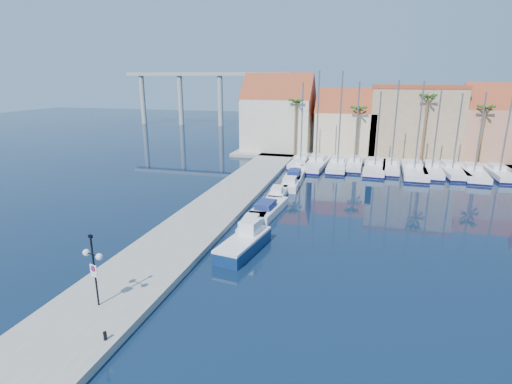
# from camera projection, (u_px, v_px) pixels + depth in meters

# --- Properties ---
(ground) EXTENTS (260.00, 260.00, 0.00)m
(ground) POSITION_uv_depth(u_px,v_px,m) (274.00, 278.00, 27.34)
(ground) COLOR black
(ground) RESTS_ON ground
(quay_west) EXTENTS (6.00, 77.00, 0.50)m
(quay_west) POSITION_uv_depth(u_px,v_px,m) (219.00, 205.00, 42.07)
(quay_west) COLOR gray
(quay_west) RESTS_ON ground
(shore_north) EXTENTS (54.00, 16.00, 0.50)m
(shore_north) POSITION_uv_depth(u_px,v_px,m) (392.00, 155.00, 69.20)
(shore_north) COLOR gray
(shore_north) RESTS_ON ground
(lamp_post) EXTENTS (1.46, 0.69, 4.41)m
(lamp_post) POSITION_uv_depth(u_px,v_px,m) (93.00, 260.00, 22.42)
(lamp_post) COLOR black
(lamp_post) RESTS_ON quay_west
(bollard) EXTENTS (0.18, 0.18, 0.45)m
(bollard) POSITION_uv_depth(u_px,v_px,m) (105.00, 336.00, 20.09)
(bollard) COLOR black
(bollard) RESTS_ON quay_west
(fishing_boat) EXTENTS (3.07, 6.56, 2.21)m
(fishing_boat) POSITION_uv_depth(u_px,v_px,m) (244.00, 242.00, 31.46)
(fishing_boat) COLOR navy
(fishing_boat) RESTS_ON ground
(motorboat_west_0) EXTENTS (1.95, 5.39, 1.40)m
(motorboat_west_0) POSITION_uv_depth(u_px,v_px,m) (252.00, 224.00, 35.99)
(motorboat_west_0) COLOR white
(motorboat_west_0) RESTS_ON ground
(motorboat_west_1) EXTENTS (2.88, 7.18, 1.40)m
(motorboat_west_1) POSITION_uv_depth(u_px,v_px,m) (268.00, 208.00, 40.19)
(motorboat_west_1) COLOR white
(motorboat_west_1) RESTS_ON ground
(motorboat_west_2) EXTENTS (1.99, 5.33, 1.40)m
(motorboat_west_2) POSITION_uv_depth(u_px,v_px,m) (278.00, 193.00, 45.52)
(motorboat_west_2) COLOR white
(motorboat_west_2) RESTS_ON ground
(motorboat_west_3) EXTENTS (2.26, 6.14, 1.40)m
(motorboat_west_3) POSITION_uv_depth(u_px,v_px,m) (291.00, 183.00, 49.66)
(motorboat_west_3) COLOR white
(motorboat_west_3) RESTS_ON ground
(motorboat_west_4) EXTENTS (2.53, 7.08, 1.40)m
(motorboat_west_4) POSITION_uv_depth(u_px,v_px,m) (295.00, 175.00, 53.65)
(motorboat_west_4) COLOR white
(motorboat_west_4) RESTS_ON ground
(motorboat_west_5) EXTENTS (2.51, 6.16, 1.40)m
(motorboat_west_5) POSITION_uv_depth(u_px,v_px,m) (301.00, 166.00, 59.45)
(motorboat_west_5) COLOR white
(motorboat_west_5) RESTS_ON ground
(sailboat_0) EXTENTS (2.87, 9.58, 12.51)m
(sailboat_0) POSITION_uv_depth(u_px,v_px,m) (301.00, 161.00, 62.12)
(sailboat_0) COLOR white
(sailboat_0) RESTS_ON ground
(sailboat_1) EXTENTS (4.01, 11.85, 14.12)m
(sailboat_1) POSITION_uv_depth(u_px,v_px,m) (317.00, 163.00, 60.89)
(sailboat_1) COLOR white
(sailboat_1) RESTS_ON ground
(sailboat_2) EXTENTS (2.73, 10.09, 14.06)m
(sailboat_2) POSITION_uv_depth(u_px,v_px,m) (338.00, 165.00, 59.73)
(sailboat_2) COLOR white
(sailboat_2) RESTS_ON ground
(sailboat_3) EXTENTS (2.49, 8.75, 12.64)m
(sailboat_3) POSITION_uv_depth(u_px,v_px,m) (354.00, 164.00, 60.12)
(sailboat_3) COLOR white
(sailboat_3) RESTS_ON ground
(sailboat_4) EXTENTS (3.47, 11.16, 11.33)m
(sailboat_4) POSITION_uv_depth(u_px,v_px,m) (375.00, 167.00, 58.49)
(sailboat_4) COLOR white
(sailboat_4) RESTS_ON ground
(sailboat_5) EXTENTS (2.82, 8.93, 12.83)m
(sailboat_5) POSITION_uv_depth(u_px,v_px,m) (391.00, 167.00, 58.15)
(sailboat_5) COLOR white
(sailboat_5) RESTS_ON ground
(sailboat_6) EXTENTS (3.52, 12.05, 12.75)m
(sailboat_6) POSITION_uv_depth(u_px,v_px,m) (414.00, 170.00, 56.51)
(sailboat_6) COLOR white
(sailboat_6) RESTS_ON ground
(sailboat_7) EXTENTS (3.19, 10.13, 11.54)m
(sailboat_7) POSITION_uv_depth(u_px,v_px,m) (431.00, 170.00, 56.59)
(sailboat_7) COLOR white
(sailboat_7) RESTS_ON ground
(sailboat_8) EXTENTS (3.54, 10.64, 11.17)m
(sailboat_8) POSITION_uv_depth(u_px,v_px,m) (451.00, 170.00, 56.48)
(sailboat_8) COLOR white
(sailboat_8) RESTS_ON ground
(sailboat_9) EXTENTS (3.57, 10.96, 11.37)m
(sailboat_9) POSITION_uv_depth(u_px,v_px,m) (473.00, 173.00, 54.91)
(sailboat_9) COLOR white
(sailboat_9) RESTS_ON ground
(sailboat_10) EXTENTS (2.66, 8.87, 13.50)m
(sailboat_10) POSITION_uv_depth(u_px,v_px,m) (498.00, 173.00, 54.62)
(sailboat_10) COLOR white
(sailboat_10) RESTS_ON ground
(building_0) EXTENTS (12.30, 9.00, 13.50)m
(building_0) POSITION_uv_depth(u_px,v_px,m) (278.00, 116.00, 71.61)
(building_0) COLOR beige
(building_0) RESTS_ON shore_north
(building_1) EXTENTS (10.30, 8.00, 11.00)m
(building_1) POSITION_uv_depth(u_px,v_px,m) (346.00, 125.00, 68.90)
(building_1) COLOR beige
(building_1) RESTS_ON shore_north
(building_2) EXTENTS (14.20, 10.20, 11.50)m
(building_2) POSITION_uv_depth(u_px,v_px,m) (414.00, 120.00, 66.77)
(building_2) COLOR #9A805E
(building_2) RESTS_ON shore_north
(building_3) EXTENTS (10.30, 8.00, 12.00)m
(building_3) POSITION_uv_depth(u_px,v_px,m) (495.00, 126.00, 62.91)
(building_3) COLOR tan
(building_3) RESTS_ON shore_north
(palm_0) EXTENTS (2.60, 2.60, 10.15)m
(palm_0) POSITION_uv_depth(u_px,v_px,m) (296.00, 103.00, 65.25)
(palm_0) COLOR brown
(palm_0) RESTS_ON shore_north
(palm_1) EXTENTS (2.60, 2.60, 9.15)m
(palm_1) POSITION_uv_depth(u_px,v_px,m) (359.00, 111.00, 62.97)
(palm_1) COLOR brown
(palm_1) RESTS_ON shore_north
(palm_2) EXTENTS (2.60, 2.60, 11.15)m
(palm_2) POSITION_uv_depth(u_px,v_px,m) (428.00, 99.00, 59.91)
(palm_2) COLOR brown
(palm_2) RESTS_ON shore_north
(palm_3) EXTENTS (2.60, 2.60, 9.65)m
(palm_3) POSITION_uv_depth(u_px,v_px,m) (485.00, 110.00, 58.27)
(palm_3) COLOR brown
(palm_3) RESTS_ON shore_north
(viaduct) EXTENTS (48.00, 2.20, 14.45)m
(viaduct) POSITION_uv_depth(u_px,v_px,m) (203.00, 88.00, 110.38)
(viaduct) COLOR #9E9E99
(viaduct) RESTS_ON ground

